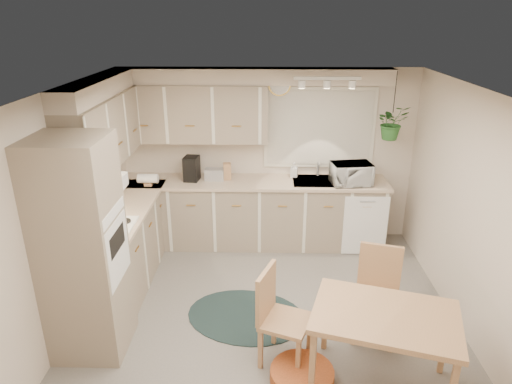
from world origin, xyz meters
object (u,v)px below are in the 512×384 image
Objects in this scene: microwave at (351,171)px; braided_rug at (246,316)px; pet_bed at (302,376)px; dining_table at (381,350)px; chair_left at (286,319)px; chair_back at (377,297)px.

braided_rug is at bearing -138.43° from microwave.
pet_bed reaches higher than braided_rug.
dining_table is 0.73m from pet_bed.
microwave is (0.79, 2.53, 1.05)m from pet_bed.
dining_table is 2.09× the size of pet_bed.
chair_left is 0.97m from chair_back.
braided_rug is at bearing -127.94° from chair_left.
chair_back is at bearing 133.18° from chair_left.
microwave is at bearing 87.18° from dining_table.
chair_left is at bearing 116.67° from pet_bed.
microwave is (1.32, 1.60, 1.11)m from braided_rug.
dining_table is at bearing -38.16° from braided_rug.
microwave is (0.13, 2.54, 0.74)m from dining_table.
pet_bed is (0.53, -0.93, 0.06)m from braided_rug.
dining_table is at bearing -101.76° from microwave.
microwave reaches higher than braided_rug.
dining_table is 1.27× the size of chair_left.
dining_table is 0.67m from chair_back.
braided_rug is at bearing 141.84° from dining_table.
braided_rug is (-0.39, 0.65, -0.46)m from chair_left.
chair_back reaches higher than chair_left.
chair_back is 1.83× the size of microwave.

